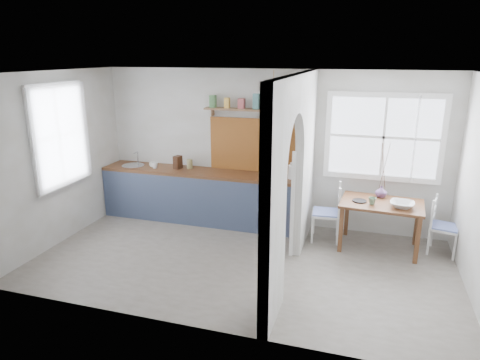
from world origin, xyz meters
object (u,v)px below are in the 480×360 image
(chair_right, at_px, (445,226))
(chair_left, at_px, (326,212))
(vase, at_px, (381,192))
(kettle, at_px, (293,171))
(dining_table, at_px, (380,225))

(chair_right, bearing_deg, chair_left, 104.67)
(chair_left, height_order, vase, chair_left)
(chair_left, distance_m, chair_right, 1.71)
(kettle, bearing_deg, dining_table, -24.55)
(chair_right, xyz_separation_m, vase, (-0.92, 0.15, 0.40))
(chair_left, bearing_deg, vase, 97.55)
(chair_right, distance_m, vase, 1.01)
(chair_left, xyz_separation_m, vase, (0.79, 0.17, 0.36))
(chair_right, relative_size, vase, 4.73)
(chair_right, distance_m, kettle, 2.37)
(dining_table, xyz_separation_m, chair_left, (-0.81, 0.08, 0.09))
(dining_table, distance_m, kettle, 1.56)
(dining_table, bearing_deg, chair_left, 178.40)
(dining_table, xyz_separation_m, kettle, (-1.38, 0.29, 0.67))
(kettle, height_order, vase, kettle)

